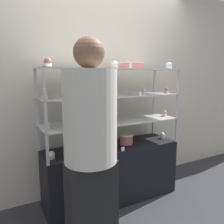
{
  "coord_description": "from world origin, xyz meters",
  "views": [
    {
      "loc": [
        -1.12,
        -2.09,
        1.43
      ],
      "look_at": [
        0.0,
        0.0,
        1.03
      ],
      "focal_mm": 35.0,
      "sensor_mm": 36.0,
      "label": 1
    }
  ],
  "objects": [
    {
      "name": "ground_plane",
      "position": [
        0.0,
        0.0,
        0.0
      ],
      "size": [
        20.0,
        20.0,
        0.0
      ],
      "primitive_type": "plane",
      "color": "#2D2D33"
    },
    {
      "name": "display_riser_lower",
      "position": [
        0.0,
        0.0,
        0.92
      ],
      "size": [
        1.54,
        0.46,
        0.29
      ],
      "color": "#B7B7BC",
      "rests_on": "display_base"
    },
    {
      "name": "sheet_cake_frosted",
      "position": [
        0.26,
        0.02,
        1.54
      ],
      "size": [
        0.24,
        0.15,
        0.07
      ],
      "color": "#C66660",
      "rests_on": "display_riser_upper"
    },
    {
      "name": "donut_glazed",
      "position": [
        -0.29,
        -0.02,
        1.52
      ],
      "size": [
        0.13,
        0.13,
        0.03
      ],
      "color": "#EFE5CC",
      "rests_on": "display_riser_upper"
    },
    {
      "name": "cupcake_13",
      "position": [
        0.69,
        -0.12,
        1.54
      ],
      "size": [
        0.07,
        0.07,
        0.08
      ],
      "color": "beige",
      "rests_on": "display_riser_upper"
    },
    {
      "name": "cupcake_6",
      "position": [
        -0.72,
        -0.06,
        1.25
      ],
      "size": [
        0.05,
        0.05,
        0.07
      ],
      "color": "beige",
      "rests_on": "display_riser_middle"
    },
    {
      "name": "cupcake_3",
      "position": [
        -0.71,
        -0.04,
        0.97
      ],
      "size": [
        0.05,
        0.05,
        0.07
      ],
      "color": "white",
      "rests_on": "display_riser_lower"
    },
    {
      "name": "cupcake_1",
      "position": [
        -0.23,
        -0.09,
        0.68
      ],
      "size": [
        0.06,
        0.06,
        0.08
      ],
      "color": "beige",
      "rests_on": "display_base"
    },
    {
      "name": "cupcake_2",
      "position": [
        0.7,
        -0.04,
        0.68
      ],
      "size": [
        0.06,
        0.06,
        0.08
      ],
      "color": "#CCB28C",
      "rests_on": "display_base"
    },
    {
      "name": "layer_cake_centerpiece",
      "position": [
        0.18,
        -0.02,
        0.71
      ],
      "size": [
        0.16,
        0.16,
        0.12
      ],
      "color": "#C66660",
      "rests_on": "display_base"
    },
    {
      "name": "cupcake_5",
      "position": [
        0.71,
        -0.05,
        0.97
      ],
      "size": [
        0.05,
        0.05,
        0.07
      ],
      "color": "white",
      "rests_on": "display_riser_lower"
    },
    {
      "name": "customer_figure",
      "position": [
        -0.52,
        -0.63,
        0.91
      ],
      "size": [
        0.4,
        0.4,
        1.7
      ],
      "color": "black",
      "rests_on": "ground_plane"
    },
    {
      "name": "cupcake_0",
      "position": [
        -0.69,
        -0.08,
        0.68
      ],
      "size": [
        0.06,
        0.06,
        0.08
      ],
      "color": "#CCB28C",
      "rests_on": "display_base"
    },
    {
      "name": "cupcake_10",
      "position": [
        0.72,
        -0.06,
        1.25
      ],
      "size": [
        0.05,
        0.05,
        0.07
      ],
      "color": "#CCB28C",
      "rests_on": "display_riser_middle"
    },
    {
      "name": "display_base",
      "position": [
        0.0,
        0.0,
        0.32
      ],
      "size": [
        1.54,
        0.46,
        0.65
      ],
      "color": "black",
      "rests_on": "ground_plane"
    },
    {
      "name": "price_tag_1",
      "position": [
        -0.13,
        -0.21,
        0.95
      ],
      "size": [
        0.04,
        0.0,
        0.04
      ],
      "color": "white",
      "rests_on": "display_riser_lower"
    },
    {
      "name": "cupcake_9",
      "position": [
        0.36,
        -0.09,
        1.25
      ],
      "size": [
        0.05,
        0.05,
        0.07
      ],
      "color": "white",
      "rests_on": "display_riser_middle"
    },
    {
      "name": "cupcake_11",
      "position": [
        -0.7,
        -0.11,
        1.54
      ],
      "size": [
        0.07,
        0.07,
        0.08
      ],
      "color": "white",
      "rests_on": "display_riser_upper"
    },
    {
      "name": "cupcake_12",
      "position": [
        0.01,
        -0.04,
        1.54
      ],
      "size": [
        0.07,
        0.07,
        0.08
      ],
      "color": "beige",
      "rests_on": "display_riser_upper"
    },
    {
      "name": "display_riser_middle",
      "position": [
        0.0,
        0.0,
        1.2
      ],
      "size": [
        1.54,
        0.46,
        0.29
      ],
      "color": "#B7B7BC",
      "rests_on": "display_riser_lower"
    },
    {
      "name": "back_wall",
      "position": [
        0.0,
        0.37,
        1.3
      ],
      "size": [
        8.0,
        0.05,
        2.6
      ],
      "color": "beige",
      "rests_on": "ground_plane"
    },
    {
      "name": "cupcake_8",
      "position": [
        -0.0,
        -0.08,
        1.25
      ],
      "size": [
        0.05,
        0.05,
        0.07
      ],
      "color": "white",
      "rests_on": "display_riser_middle"
    },
    {
      "name": "display_riser_upper",
      "position": [
        0.0,
        0.0,
        1.49
      ],
      "size": [
        1.54,
        0.46,
        0.29
      ],
      "color": "#B7B7BC",
      "rests_on": "display_riser_middle"
    },
    {
      "name": "cupcake_4",
      "position": [
        -0.0,
        -0.05,
        0.97
      ],
      "size": [
        0.05,
        0.05,
        0.07
      ],
      "color": "beige",
      "rests_on": "display_riser_lower"
    },
    {
      "name": "price_tag_2",
      "position": [
        0.23,
        -0.21,
        1.24
      ],
      "size": [
        0.04,
        0.0,
        0.04
      ],
      "color": "white",
      "rests_on": "display_riser_middle"
    },
    {
      "name": "price_tag_3",
      "position": [
        0.1,
        -0.21,
        1.53
      ],
      "size": [
        0.04,
        0.0,
        0.04
      ],
      "color": "white",
      "rests_on": "display_riser_upper"
    },
    {
      "name": "cupcake_7",
      "position": [
        -0.36,
        -0.11,
        1.25
      ],
      "size": [
        0.05,
        0.05,
        0.07
      ],
      "color": "#CCB28C",
      "rests_on": "display_riser_middle"
    },
    {
      "name": "price_tag_0",
      "position": [
        0.02,
        -0.21,
        0.67
      ],
      "size": [
        0.04,
        0.0,
        0.04
      ],
      "color": "white",
      "rests_on": "display_base"
    }
  ]
}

